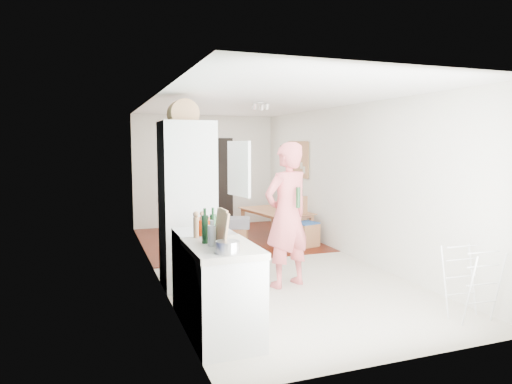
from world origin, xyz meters
TOP-DOWN VIEW (x-y plane):
  - room_shell at (0.00, 0.00)m, footprint 3.20×7.00m
  - floor at (0.00, 0.00)m, footprint 3.20×7.00m
  - wood_floor_overlay at (0.00, 1.85)m, footprint 3.20×3.30m
  - sage_wall_panel at (-1.59, -2.00)m, footprint 0.02×3.00m
  - tile_splashback at (-1.59, -2.55)m, footprint 0.02×1.90m
  - doorway_recess at (0.20, 3.48)m, footprint 0.90×0.04m
  - base_cabinet at (-1.30, -2.55)m, footprint 0.60×0.90m
  - worktop at (-1.30, -2.55)m, footprint 0.62×0.92m
  - range_cooker at (-1.30, -1.80)m, footprint 0.60×0.60m
  - cooker_top at (-1.30, -1.80)m, footprint 0.60×0.60m
  - fridge_housing at (-1.27, -0.78)m, footprint 0.66×0.66m
  - fridge_door at (-0.66, -1.08)m, footprint 0.14×0.56m
  - fridge_interior at (-0.96, -0.78)m, footprint 0.02×0.52m
  - pinboard at (1.58, 1.90)m, footprint 0.03×0.90m
  - pinboard_frame at (1.57, 1.90)m, footprint 0.00×0.94m
  - wall_sconce at (1.54, 2.55)m, footprint 0.18×0.18m
  - person at (-0.06, -1.23)m, footprint 0.93×0.75m
  - dining_table at (1.01, 1.66)m, footprint 0.95×1.45m
  - dining_chair at (1.21, 0.78)m, footprint 0.47×0.47m
  - stool at (-0.04, 0.88)m, footprint 0.41×0.41m
  - grey_drape at (-0.03, 0.90)m, footprint 0.49×0.49m
  - drying_rack at (1.31, -2.97)m, footprint 0.42×0.38m
  - bread_bin at (-1.29, -0.70)m, footprint 0.46×0.45m
  - red_casserole at (-1.30, -1.99)m, footprint 0.32×0.32m
  - steel_pan at (-1.34, -2.87)m, footprint 0.26×0.26m
  - held_bottle at (0.02, -1.40)m, footprint 0.06×0.06m
  - bottle_a at (-1.33, -2.35)m, footprint 0.06×0.06m
  - bottle_b at (-1.43, -2.42)m, footprint 0.08×0.08m
  - bottle_c at (-1.39, -2.55)m, footprint 0.10×0.10m
  - pepper_mill_front at (-1.45, -2.12)m, footprint 0.07×0.07m
  - pepper_mill_back at (-1.36, -2.02)m, footprint 0.06×0.06m
  - chopping_boards at (-1.33, -2.65)m, footprint 0.04×0.26m

SIDE VIEW (x-z plane):
  - floor at x=0.00m, z-range -0.01..0.01m
  - wood_floor_overlay at x=0.00m, z-range 0.00..0.01m
  - stool at x=-0.04m, z-range 0.00..0.41m
  - dining_table at x=1.01m, z-range 0.00..0.47m
  - drying_rack at x=1.31m, z-range 0.00..0.78m
  - base_cabinet at x=-1.30m, z-range 0.00..0.86m
  - range_cooker at x=-1.30m, z-range 0.00..0.88m
  - dining_chair at x=1.21m, z-range 0.00..0.90m
  - grey_drape at x=-0.03m, z-range 0.41..0.58m
  - worktop at x=-1.30m, z-range 0.86..0.92m
  - cooker_top at x=-1.30m, z-range 0.88..0.92m
  - steel_pan at x=-1.34m, z-range 0.92..1.03m
  - doorway_recess at x=0.20m, z-range 0.00..2.00m
  - red_casserole at x=-1.30m, z-range 0.92..1.08m
  - bottle_c at x=-1.39m, z-range 0.92..1.11m
  - pepper_mill_back at x=-1.36m, z-range 0.92..1.12m
  - pepper_mill_front at x=-1.45m, z-range 0.92..1.13m
  - bottle_a at x=-1.33m, z-range 0.92..1.18m
  - bottle_b at x=-1.43m, z-range 0.92..1.19m
  - fridge_housing at x=-1.27m, z-range 0.00..2.15m
  - chopping_boards at x=-1.33m, z-range 0.92..1.27m
  - person at x=-0.06m, z-range 0.00..2.23m
  - tile_splashback at x=-1.59m, z-range 0.90..1.40m
  - held_bottle at x=0.02m, z-range 1.06..1.32m
  - room_shell at x=0.00m, z-range 0.00..2.50m
  - fridge_door at x=-0.66m, z-range 1.20..1.90m
  - fridge_interior at x=-0.96m, z-range 1.22..1.88m
  - pinboard at x=1.58m, z-range 1.20..1.90m
  - pinboard_frame at x=1.57m, z-range 1.18..1.92m
  - wall_sconce at x=1.54m, z-range 1.67..1.83m
  - sage_wall_panel at x=-1.59m, z-range 1.20..2.50m
  - bread_bin at x=-1.29m, z-range 2.15..2.35m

